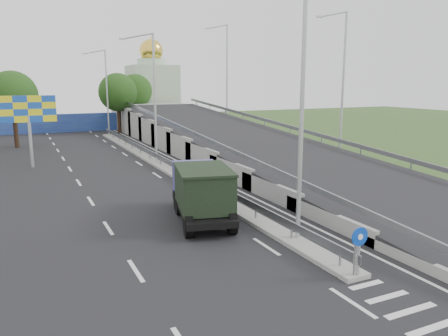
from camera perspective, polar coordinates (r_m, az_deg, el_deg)
ground at (r=14.37m, az=22.89°, el=-16.73°), size 160.00×160.00×0.00m
road_surface at (r=29.75m, az=-11.51°, el=-1.67°), size 26.00×90.00×0.04m
median at (r=34.28m, az=-8.29°, el=0.31°), size 1.00×44.00×0.20m
overpass_ramp at (r=36.89m, az=2.86°, el=3.78°), size 10.00×50.00×3.50m
median_guardrail at (r=34.17m, az=-8.32°, el=1.37°), size 0.09×44.00×0.71m
sign_bollard at (r=15.32m, az=17.06°, el=-10.31°), size 0.64×0.23×1.67m
lamp_post_near at (r=17.35m, az=9.66°, el=8.70°), size 2.74×0.18×10.08m
lamp_post_mid at (r=35.63m, az=-9.35°, el=9.93°), size 2.74×0.18×10.08m
lamp_post_far at (r=55.12m, az=-15.25°, el=10.10°), size 2.74×0.18×10.08m
blue_wall at (r=60.73m, az=-19.89°, el=5.53°), size 30.00×0.50×2.40m
church at (r=71.04m, az=-9.34°, el=10.10°), size 7.00×7.00×13.80m
billboard at (r=36.30m, az=-24.21°, el=6.55°), size 4.00×0.24×5.50m
tree_left_mid at (r=48.23m, az=-25.90°, el=8.52°), size 4.80×4.80×7.60m
tree_median_far at (r=57.46m, az=-13.71°, el=9.57°), size 4.80×4.80×7.60m
tree_ramp_far at (r=65.18m, az=-11.51°, el=9.82°), size 4.80×4.80×7.60m
dump_truck at (r=20.82m, az=-3.01°, el=-2.82°), size 3.51×6.40×2.67m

